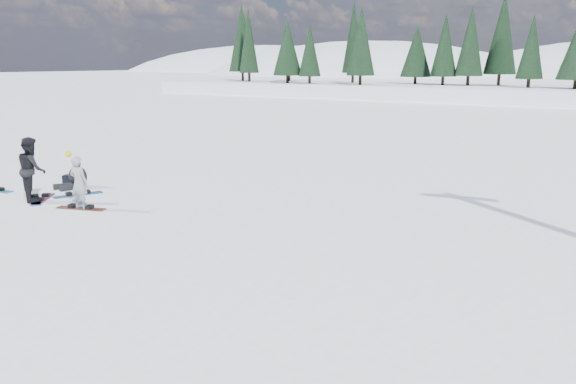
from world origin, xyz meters
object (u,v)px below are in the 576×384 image
Objects in this scene: snowboard_loose_b at (43,199)px; snowboarder_man at (32,169)px; snowboard_loose_a at (78,195)px; snowboarder_woman at (79,182)px; seated_rider at (76,177)px; gear_bag at (70,179)px.

snowboarder_man is at bearing -64.07° from snowboard_loose_b.
snowboard_loose_b and snowboard_loose_a have the same top height.
snowboarder_woman reaches higher than seated_rider.
seated_rider is 2.67× the size of gear_bag.
seated_rider reaches higher than snowboard_loose_b.
seated_rider is at bearing -45.45° from snowboarder_woman.
snowboard_loose_a is at bearing -45.10° from snowboarder_woman.
snowboarder_woman reaches higher than gear_bag.
gear_bag is at bearing -177.90° from seated_rider.
snowboard_loose_a is at bearing 119.00° from snowboard_loose_b.
snowboard_loose_b is (0.61, -1.73, -0.34)m from seated_rider.
gear_bag is at bearing 82.65° from snowboard_loose_a.
seated_rider is at bearing 76.83° from snowboard_loose_a.
snowboarder_woman is 3.93m from gear_bag.
snowboarder_woman reaches higher than snowboard_loose_a.
gear_bag is 0.30× the size of snowboard_loose_b.
snowboard_loose_a is (1.74, -1.02, -0.14)m from gear_bag.
snowboarder_woman is at bearing -32.82° from gear_bag.
gear_bag is 0.30× the size of snowboard_loose_a.
snowboard_loose_a is at bearing -30.43° from gear_bag.
snowboarder_woman is at bearing 49.69° from snowboard_loose_b.
gear_bag is at bearing -31.30° from snowboarder_man.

